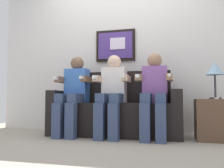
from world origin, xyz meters
The scene contains 9 objects.
ground_plane centered at (0.00, 0.00, 0.00)m, with size 5.45×5.45×0.00m, color #9E9384.
back_wall_assembly centered at (0.00, 0.76, 1.30)m, with size 4.19×0.10×2.60m.
couch centered at (0.00, 0.33, 0.31)m, with size 1.79×0.58×0.90m.
person_on_left centered at (-0.55, 0.16, 0.61)m, with size 0.46×0.56×1.11m.
person_in_middle centered at (0.00, 0.16, 0.61)m, with size 0.46×0.56×1.11m.
person_on_right centered at (0.55, 0.16, 0.61)m, with size 0.46×0.56×1.11m.
side_table_right centered at (1.25, 0.22, 0.25)m, with size 0.40×0.40×0.50m.
table_lamp centered at (1.29, 0.26, 0.86)m, with size 0.22×0.22×0.46m.
spare_remote_on_table centered at (1.28, 0.14, 0.51)m, with size 0.04×0.13×0.02m, color white.
Camera 1 is at (0.78, -2.91, 0.49)m, focal length 38.21 mm.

